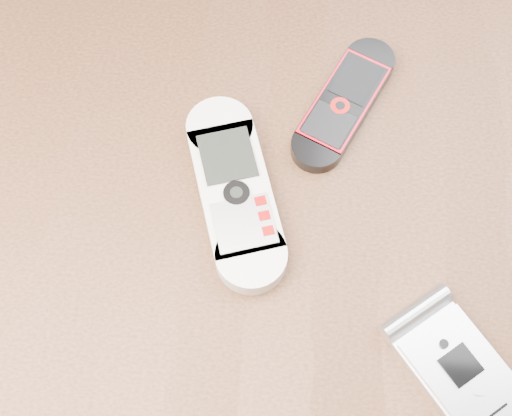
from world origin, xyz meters
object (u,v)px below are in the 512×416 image
object	(u,v)px
nokia_white	(235,191)
nokia_black_red	(344,103)
table	(251,257)
motorola_razr	(461,371)

from	to	relation	value
nokia_white	nokia_black_red	xyz separation A→B (m)	(0.09, 0.09, -0.00)
table	nokia_white	world-z (taller)	nokia_white
nokia_black_red	motorola_razr	size ratio (longest dim) A/B	1.26
nokia_white	nokia_black_red	distance (m)	0.13
nokia_black_red	motorola_razr	distance (m)	0.25
nokia_black_red	motorola_razr	world-z (taller)	motorola_razr
nokia_black_red	nokia_white	bearing A→B (deg)	-107.52
table	nokia_white	bearing A→B (deg)	132.01
nokia_white	table	bearing A→B (deg)	-64.32
table	motorola_razr	world-z (taller)	motorola_razr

